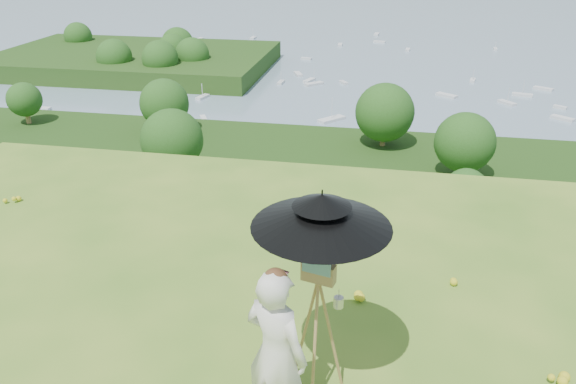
# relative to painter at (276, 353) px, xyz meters

# --- Properties ---
(forest_slope) EXTENTS (140.00, 56.00, 22.00)m
(forest_slope) POSITION_rel_painter_xyz_m (-0.85, 34.81, -29.91)
(forest_slope) COLOR #1A3D10
(forest_slope) RESTS_ON bay_water
(shoreline_tier) EXTENTS (170.00, 28.00, 8.00)m
(shoreline_tier) POSITION_rel_painter_xyz_m (-0.85, 74.81, -36.91)
(shoreline_tier) COLOR #6D6857
(shoreline_tier) RESTS_ON bay_water
(bay_water) EXTENTS (700.00, 700.00, 0.00)m
(bay_water) POSITION_rel_painter_xyz_m (-0.85, 239.81, -34.91)
(bay_water) COLOR #708BA1
(bay_water) RESTS_ON ground
(peninsula) EXTENTS (90.00, 60.00, 12.00)m
(peninsula) POSITION_rel_painter_xyz_m (-75.85, 154.81, -29.91)
(peninsula) COLOR #1A3D10
(peninsula) RESTS_ON bay_water
(slope_trees) EXTENTS (110.00, 50.00, 6.00)m
(slope_trees) POSITION_rel_painter_xyz_m (-0.85, 34.81, -15.91)
(slope_trees) COLOR #214414
(slope_trees) RESTS_ON forest_slope
(harbor_town) EXTENTS (110.00, 22.00, 5.00)m
(harbor_town) POSITION_rel_painter_xyz_m (-0.85, 74.81, -30.41)
(harbor_town) COLOR silver
(harbor_town) RESTS_ON shoreline_tier
(moored_boats) EXTENTS (140.00, 140.00, 0.70)m
(moored_boats) POSITION_rel_painter_xyz_m (-13.35, 160.81, -34.56)
(moored_boats) COLOR silver
(moored_boats) RESTS_ON bay_water
(painter) EXTENTS (0.79, 0.68, 1.82)m
(painter) POSITION_rel_painter_xyz_m (0.00, 0.00, 0.00)
(painter) COLOR silver
(painter) RESTS_ON ground
(field_easel) EXTENTS (0.80, 0.80, 1.73)m
(field_easel) POSITION_rel_painter_xyz_m (0.31, 0.53, -0.04)
(field_easel) COLOR #A77D46
(field_easel) RESTS_ON ground
(sun_umbrella) EXTENTS (1.63, 1.63, 0.92)m
(sun_umbrella) POSITION_rel_painter_xyz_m (0.32, 0.56, 0.98)
(sun_umbrella) COLOR black
(sun_umbrella) RESTS_ON field_easel
(painter_cap) EXTENTS (0.29, 0.31, 0.10)m
(painter_cap) POSITION_rel_painter_xyz_m (0.00, 0.00, 0.86)
(painter_cap) COLOR #C96E78
(painter_cap) RESTS_ON painter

